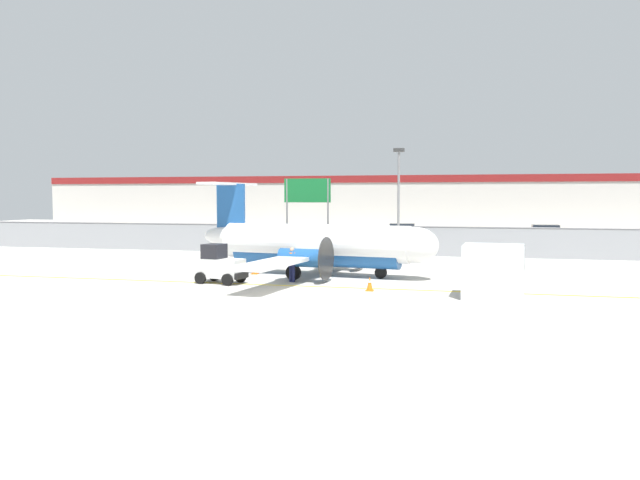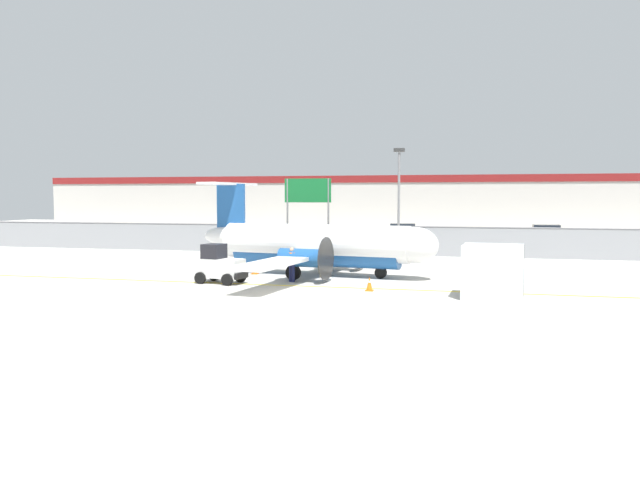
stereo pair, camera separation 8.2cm
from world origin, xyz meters
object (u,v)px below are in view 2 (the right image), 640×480
object	(u,v)px
commuter_airplane	(320,245)
traffic_cone_far_left	(227,263)
parked_car_3	(476,237)
traffic_cone_near_right	(255,268)
highway_sign	(308,197)
cargo_container	(493,272)
parked_car_2	(404,232)
baggage_tug	(219,265)
parked_car_4	(545,234)
parked_car_0	(233,235)
ground_crew_worker	(292,263)
traffic_cone_near_left	(369,284)
apron_light_pole	(399,194)
parked_car_1	(314,236)

from	to	relation	value
commuter_airplane	traffic_cone_far_left	distance (m)	6.51
parked_car_3	commuter_airplane	bearing A→B (deg)	-105.36
traffic_cone_near_right	highway_sign	distance (m)	14.61
cargo_container	parked_car_2	world-z (taller)	cargo_container
commuter_airplane	parked_car_3	world-z (taller)	commuter_airplane
baggage_tug	cargo_container	world-z (taller)	cargo_container
parked_car_4	highway_sign	bearing A→B (deg)	32.65
baggage_tug	traffic_cone_near_right	xyz separation A→B (m)	(0.47, 3.68, -0.54)
cargo_container	parked_car_0	world-z (taller)	cargo_container
cargo_container	parked_car_4	size ratio (longest dim) A/B	0.60
baggage_tug	commuter_airplane	bearing A→B (deg)	54.41
ground_crew_worker	highway_sign	distance (m)	17.24
traffic_cone_far_left	traffic_cone_near_left	bearing A→B (deg)	-35.59
ground_crew_worker	parked_car_3	distance (m)	23.71
parked_car_0	apron_light_pole	world-z (taller)	apron_light_pole
parked_car_4	highway_sign	size ratio (longest dim) A/B	0.77
parked_car_1	parked_car_3	world-z (taller)	same
traffic_cone_near_left	traffic_cone_far_left	bearing A→B (deg)	144.41
traffic_cone_near_left	parked_car_0	bearing A→B (deg)	124.58
parked_car_3	parked_car_4	size ratio (longest dim) A/B	1.04
cargo_container	parked_car_0	distance (m)	30.55
traffic_cone_far_left	apron_light_pole	xyz separation A→B (m)	(9.16, 6.82, 3.99)
commuter_airplane	parked_car_4	world-z (taller)	commuter_airplane
commuter_airplane	traffic_cone_near_right	size ratio (longest dim) A/B	25.10
traffic_cone_near_left	parked_car_1	bearing A→B (deg)	110.04
parked_car_0	commuter_airplane	bearing A→B (deg)	-61.47
baggage_tug	parked_car_1	bearing A→B (deg)	102.21
apron_light_pole	ground_crew_worker	bearing A→B (deg)	-108.24
baggage_tug	traffic_cone_near_right	bearing A→B (deg)	92.37
baggage_tug	traffic_cone_near_left	xyz separation A→B (m)	(7.41, -0.75, -0.54)
parked_car_3	traffic_cone_near_left	bearing A→B (deg)	-93.58
ground_crew_worker	traffic_cone_far_left	bearing A→B (deg)	-96.45
cargo_container	parked_car_1	bearing A→B (deg)	123.81
traffic_cone_near_left	traffic_cone_near_right	size ratio (longest dim) A/B	1.00
cargo_container	parked_car_2	distance (m)	30.93
highway_sign	traffic_cone_far_left	bearing A→B (deg)	-98.42
commuter_airplane	ground_crew_worker	size ratio (longest dim) A/B	9.45
traffic_cone_far_left	parked_car_3	bearing A→B (deg)	50.45
ground_crew_worker	parked_car_3	world-z (taller)	same
baggage_tug	parked_car_2	size ratio (longest dim) A/B	0.58
cargo_container	parked_car_1	world-z (taller)	cargo_container
traffic_cone_near_left	traffic_cone_far_left	size ratio (longest dim) A/B	1.00
baggage_tug	ground_crew_worker	size ratio (longest dim) A/B	1.46
baggage_tug	parked_car_1	world-z (taller)	baggage_tug
traffic_cone_far_left	apron_light_pole	size ratio (longest dim) A/B	0.09
parked_car_4	apron_light_pole	size ratio (longest dim) A/B	0.58
baggage_tug	traffic_cone_far_left	distance (m)	6.38
cargo_container	traffic_cone_far_left	world-z (taller)	cargo_container
ground_crew_worker	traffic_cone_far_left	distance (m)	7.21
parked_car_2	traffic_cone_far_left	bearing A→B (deg)	-113.31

